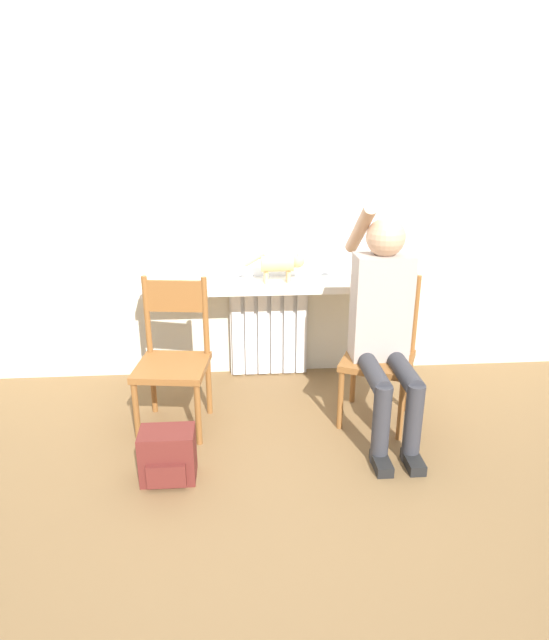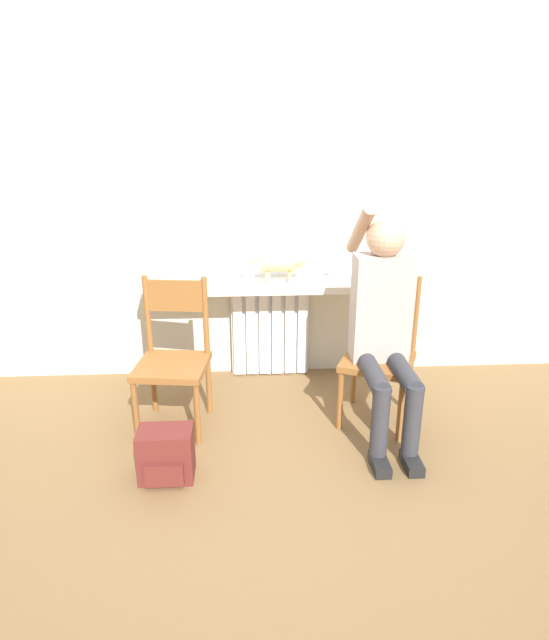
# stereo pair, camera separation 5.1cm
# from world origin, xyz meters

# --- Properties ---
(ground_plane) EXTENTS (12.00, 12.00, 0.00)m
(ground_plane) POSITION_xyz_m (0.00, 0.00, 0.00)
(ground_plane) COLOR brown
(wall_with_window) EXTENTS (7.00, 0.06, 2.70)m
(wall_with_window) POSITION_xyz_m (0.00, 1.23, 1.35)
(wall_with_window) COLOR beige
(wall_with_window) RESTS_ON ground_plane
(radiator) EXTENTS (0.57, 0.08, 0.71)m
(radiator) POSITION_xyz_m (-0.00, 1.15, 0.35)
(radiator) COLOR white
(radiator) RESTS_ON ground_plane
(windowsill) EXTENTS (1.79, 0.33, 0.05)m
(windowsill) POSITION_xyz_m (0.00, 1.04, 0.73)
(windowsill) COLOR silver
(windowsill) RESTS_ON radiator
(window_glass) EXTENTS (1.72, 0.01, 1.06)m
(window_glass) POSITION_xyz_m (0.00, 1.20, 1.29)
(window_glass) COLOR white
(window_glass) RESTS_ON windowsill
(chair_left) EXTENTS (0.47, 0.47, 0.93)m
(chair_left) POSITION_xyz_m (-0.63, 0.46, 0.46)
(chair_left) COLOR brown
(chair_left) RESTS_ON ground_plane
(chair_right) EXTENTS (0.55, 0.55, 0.93)m
(chair_right) POSITION_xyz_m (0.65, 0.46, 0.46)
(chair_right) COLOR brown
(chair_right) RESTS_ON ground_plane
(person) EXTENTS (0.36, 1.03, 1.40)m
(person) POSITION_xyz_m (0.64, 0.34, 0.72)
(person) COLOR #333338
(person) RESTS_ON ground_plane
(cat) EXTENTS (0.42, 0.11, 0.22)m
(cat) POSITION_xyz_m (0.08, 1.02, 0.89)
(cat) COLOR #DBB77A
(cat) RESTS_ON windowsill
(backpack) EXTENTS (0.29, 0.22, 0.29)m
(backpack) POSITION_xyz_m (-0.62, -0.11, 0.14)
(backpack) COLOR maroon
(backpack) RESTS_ON ground_plane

